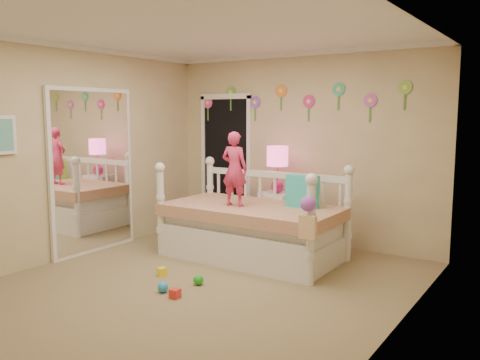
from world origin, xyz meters
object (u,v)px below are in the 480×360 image
Objects in this scene: daybed at (252,211)px; child at (234,169)px; table_lamp at (277,162)px; nightstand at (277,219)px.

child is (-0.15, -0.16, 0.52)m from daybed.
child is at bearing -134.19° from daybed.
table_lamp reaches higher than daybed.
daybed is 3.06× the size of nightstand.
nightstand is 0.78m from table_lamp.
table_lamp is (0.10, 0.88, 0.02)m from child.
table_lamp reaches higher than nightstand.
nightstand is at bearing 0.00° from table_lamp.
daybed is 0.56m from child.
daybed is 0.76m from nightstand.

